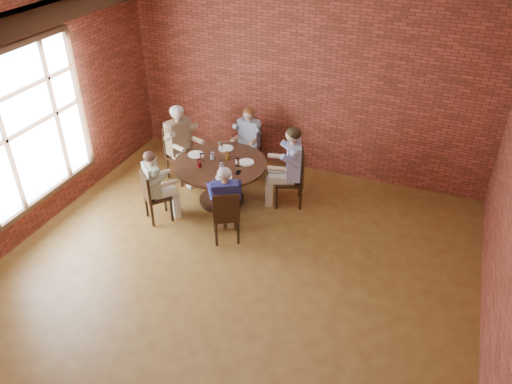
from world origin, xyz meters
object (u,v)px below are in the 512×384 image
at_px(chair_b, 250,146).
at_px(chair_d, 153,194).
at_px(chair_a, 295,176).
at_px(diner_c, 181,144).
at_px(dining_table, 221,174).
at_px(chair_e, 226,214).
at_px(diner_d, 156,186).
at_px(chair_c, 179,151).
at_px(smartphone, 238,173).
at_px(diner_a, 289,167).
at_px(diner_e, 225,204).
at_px(diner_b, 248,141).

height_order(chair_b, chair_d, chair_b).
relative_size(chair_a, diner_c, 0.69).
height_order(dining_table, chair_b, chair_b).
relative_size(dining_table, chair_e, 1.70).
height_order(chair_a, diner_d, diner_d).
height_order(dining_table, chair_c, chair_c).
xyz_separation_m(chair_b, diner_c, (-0.99, -0.74, 0.21)).
height_order(diner_c, smartphone, diner_c).
height_order(diner_a, diner_e, diner_a).
xyz_separation_m(diner_a, diner_c, (-2.02, 0.05, 0.01)).
distance_m(chair_c, smartphone, 1.60).
bearing_deg(diner_b, chair_d, -110.09).
relative_size(diner_c, diner_e, 1.12).
height_order(chair_d, smartphone, chair_d).
distance_m(dining_table, smartphone, 0.50).
bearing_deg(dining_table, diner_b, 88.12).
bearing_deg(diner_c, dining_table, -90.00).
height_order(chair_a, chair_d, chair_a).
bearing_deg(chair_e, diner_a, -140.77).
bearing_deg(diner_b, chair_e, -74.46).
distance_m(diner_c, chair_d, 1.34).
height_order(diner_b, diner_e, same).
distance_m(chair_a, diner_a, 0.20).
bearing_deg(diner_b, dining_table, -90.00).
relative_size(diner_a, diner_e, 1.11).
bearing_deg(diner_e, smartphone, -111.53).
distance_m(chair_a, smartphone, 0.99).
xyz_separation_m(diner_a, diner_e, (-0.56, -1.27, -0.07)).
bearing_deg(chair_d, chair_e, -142.39).
bearing_deg(diner_b, diner_e, -75.02).
bearing_deg(diner_d, chair_e, -144.93).
distance_m(diner_a, chair_d, 2.23).
bearing_deg(chair_a, dining_table, -90.00).
bearing_deg(chair_b, chair_d, -109.43).
bearing_deg(diner_b, smartphone, -72.17).
height_order(diner_d, smartphone, diner_d).
bearing_deg(dining_table, chair_b, 88.12).
xyz_separation_m(chair_c, diner_c, (0.09, -0.04, 0.18)).
distance_m(chair_a, chair_b, 1.34).
bearing_deg(diner_d, diner_e, -142.07).
xyz_separation_m(dining_table, chair_a, (1.15, 0.41, -0.01)).
bearing_deg(dining_table, diner_d, -130.81).
bearing_deg(chair_d, diner_b, -71.16).
distance_m(chair_b, smartphone, 1.43).
xyz_separation_m(diner_b, chair_c, (-1.08, -0.63, -0.10)).
height_order(diner_a, chair_c, diner_a).
height_order(diner_b, chair_c, diner_b).
xyz_separation_m(chair_b, diner_d, (-0.75, -2.00, 0.12)).
relative_size(chair_c, chair_e, 1.09).
xyz_separation_m(chair_c, chair_d, (0.28, -1.35, -0.04)).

